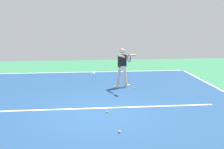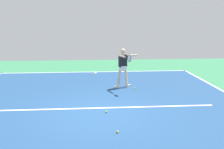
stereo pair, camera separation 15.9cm
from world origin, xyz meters
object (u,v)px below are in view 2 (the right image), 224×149
tennis_ball_near_player (117,132)px  tennis_ball_far_corner (93,74)px  tennis_ball_by_baseline (106,112)px  tennis_ball_centre_court (135,88)px  tennis_player (123,65)px

tennis_ball_near_player → tennis_ball_far_corner: same height
tennis_ball_by_baseline → tennis_ball_near_player: bearing=98.3°
tennis_ball_centre_court → tennis_ball_far_corner: (1.79, -2.97, 0.00)m
tennis_ball_centre_court → tennis_ball_far_corner: same height
tennis_player → tennis_ball_near_player: bearing=60.7°
tennis_ball_by_baseline → tennis_ball_centre_court: same height
tennis_player → tennis_ball_far_corner: bearing=-83.1°
tennis_player → tennis_ball_far_corner: tennis_player is taller
tennis_ball_far_corner → tennis_ball_centre_court: bearing=121.2°
tennis_ball_near_player → tennis_ball_far_corner: size_ratio=1.00×
tennis_ball_near_player → tennis_ball_centre_court: bearing=-105.4°
tennis_ball_near_player → tennis_ball_by_baseline: same height
tennis_ball_far_corner → tennis_ball_near_player: bearing=95.3°
tennis_ball_by_baseline → tennis_ball_centre_court: 2.98m
tennis_ball_near_player → tennis_ball_far_corner: bearing=-84.7°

